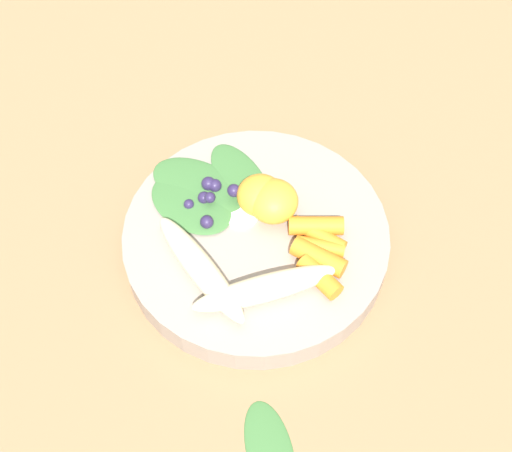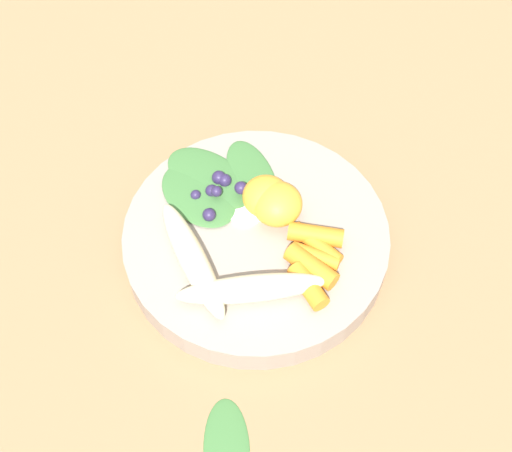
{
  "view_description": "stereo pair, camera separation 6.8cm",
  "coord_description": "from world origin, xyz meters",
  "views": [
    {
      "loc": [
        0.37,
        0.05,
        0.6
      ],
      "look_at": [
        0.0,
        0.0,
        0.04
      ],
      "focal_mm": 48.25,
      "sensor_mm": 36.0,
      "label": 1
    },
    {
      "loc": [
        0.36,
        0.12,
        0.6
      ],
      "look_at": [
        0.0,
        0.0,
        0.04
      ],
      "focal_mm": 48.25,
      "sensor_mm": 36.0,
      "label": 2
    }
  ],
  "objects": [
    {
      "name": "banana_peeled_left",
      "position": [
        0.07,
        0.02,
        0.04
      ],
      "size": [
        0.08,
        0.14,
        0.03
      ],
      "primitive_type": "ellipsoid",
      "rotation": [
        0.0,
        0.0,
        8.29
      ],
      "color": "beige",
      "rests_on": "bowl"
    },
    {
      "name": "kale_leaf_left",
      "position": [
        -0.06,
        -0.02,
        0.03
      ],
      "size": [
        0.11,
        0.1,
        0.01
      ],
      "primitive_type": "ellipsoid",
      "rotation": [
        0.0,
        0.0,
        10.06
      ],
      "color": "#3D7038",
      "rests_on": "bowl"
    },
    {
      "name": "carrot_mid_right",
      "position": [
        0.01,
        0.06,
        0.04
      ],
      "size": [
        0.02,
        0.05,
        0.01
      ],
      "primitive_type": "cylinder",
      "rotation": [
        0.0,
        1.57,
        7.78
      ],
      "color": "orange",
      "rests_on": "bowl"
    },
    {
      "name": "orange_segment_near",
      "position": [
        -0.03,
        -0.0,
        0.05
      ],
      "size": [
        0.05,
        0.05,
        0.04
      ],
      "primitive_type": "ellipsoid",
      "color": "#F4A833",
      "rests_on": "bowl"
    },
    {
      "name": "bowl",
      "position": [
        0.0,
        0.0,
        0.02
      ],
      "size": [
        0.27,
        0.27,
        0.03
      ],
      "primitive_type": "cylinder",
      "color": "gray",
      "rests_on": "ground_plane"
    },
    {
      "name": "banana_peeled_right",
      "position": [
        0.06,
        -0.04,
        0.04
      ],
      "size": [
        0.12,
        0.12,
        0.03
      ],
      "primitive_type": "ellipsoid",
      "rotation": [
        0.0,
        0.0,
        7.05
      ],
      "color": "beige",
      "rests_on": "bowl"
    },
    {
      "name": "kale_leaf_right",
      "position": [
        -0.05,
        -0.07,
        0.03
      ],
      "size": [
        0.1,
        0.12,
        0.01
      ],
      "primitive_type": "ellipsoid",
      "rotation": [
        0.0,
        0.0,
        10.62
      ],
      "color": "#3D7038",
      "rests_on": "bowl"
    },
    {
      "name": "carrot_mid_left",
      "position": [
        0.03,
        0.06,
        0.04
      ],
      "size": [
        0.04,
        0.06,
        0.02
      ],
      "primitive_type": "cylinder",
      "rotation": [
        0.0,
        1.57,
        7.46
      ],
      "color": "orange",
      "rests_on": "bowl"
    },
    {
      "name": "blueberry_pile",
      "position": [
        -0.03,
        -0.05,
        0.04
      ],
      "size": [
        0.06,
        0.06,
        0.02
      ],
      "color": "#2D234C",
      "rests_on": "bowl"
    },
    {
      "name": "orange_segment_far",
      "position": [
        -0.03,
        0.01,
        0.05
      ],
      "size": [
        0.05,
        0.05,
        0.04
      ],
      "primitive_type": "ellipsoid",
      "color": "#F4A833",
      "rests_on": "bowl"
    },
    {
      "name": "kale_leaf_stray",
      "position": [
        0.2,
        0.04,
        0.0
      ],
      "size": [
        0.1,
        0.07,
        0.01
      ],
      "primitive_type": "ellipsoid",
      "rotation": [
        0.0,
        0.0,
        0.38
      ],
      "color": "#3D7038",
      "rests_on": "ground_plane"
    },
    {
      "name": "coconut_shred_patch",
      "position": [
        -0.02,
        -0.02,
        0.03
      ],
      "size": [
        0.04,
        0.04,
        0.0
      ],
      "primitive_type": "cylinder",
      "color": "white",
      "rests_on": "bowl"
    },
    {
      "name": "carrot_small",
      "position": [
        -0.01,
        0.06,
        0.04
      ],
      "size": [
        0.03,
        0.06,
        0.02
      ],
      "primitive_type": "cylinder",
      "rotation": [
        0.0,
        1.57,
        8.0
      ],
      "color": "orange",
      "rests_on": "bowl"
    },
    {
      "name": "ground_plane",
      "position": [
        0.0,
        0.0,
        0.0
      ],
      "size": [
        2.4,
        2.4,
        0.0
      ],
      "primitive_type": "plane",
      "color": "#99704C"
    },
    {
      "name": "kale_leaf_rear",
      "position": [
        -0.02,
        -0.07,
        0.03
      ],
      "size": [
        0.1,
        0.11,
        0.01
      ],
      "primitive_type": "ellipsoid",
      "rotation": [
        0.0,
        0.0,
        10.45
      ],
      "color": "#3D7038",
      "rests_on": "bowl"
    },
    {
      "name": "carrot_rear",
      "position": [
        0.0,
        0.06,
        0.04
      ],
      "size": [
        0.04,
        0.06,
        0.01
      ],
      "primitive_type": "cylinder",
      "rotation": [
        0.0,
        1.57,
        7.41
      ],
      "color": "orange",
      "rests_on": "bowl"
    },
    {
      "name": "carrot_front",
      "position": [
        0.05,
        0.07,
        0.04
      ],
      "size": [
        0.04,
        0.05,
        0.02
      ],
      "primitive_type": "cylinder",
      "rotation": [
        0.0,
        1.57,
        7.12
      ],
      "color": "orange",
      "rests_on": "bowl"
    }
  ]
}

